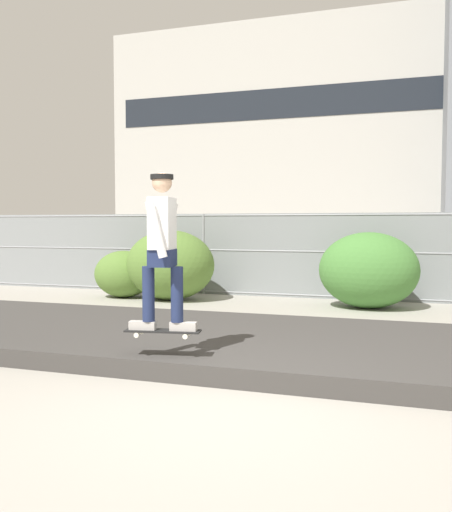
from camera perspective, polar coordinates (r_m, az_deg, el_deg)
The scene contains 10 objects.
ground_plane at distance 5.05m, azimuth -0.78°, elevation -15.36°, with size 120.00×120.00×0.00m, color #9E998E.
gravel_berm at distance 7.08m, azimuth 5.19°, elevation -9.02°, with size 13.41×3.29×0.21m, color #3D3A38.
skateboard at distance 5.97m, azimuth -6.46°, elevation -7.64°, with size 0.82×0.34×0.07m.
skater at distance 5.87m, azimuth -6.52°, elevation 1.43°, with size 0.73×0.61×1.65m.
chain_fence at distance 12.17m, azimuth 10.90°, elevation 0.01°, with size 17.88×0.06×1.85m.
parked_car_near at distance 15.78m, azimuth 2.14°, elevation 0.46°, with size 4.49×2.13×1.66m.
library_building at distance 55.04m, azimuth 6.56°, elevation 11.37°, with size 29.78×14.70×18.76m.
shrub_left at distance 12.47m, azimuth -10.39°, elevation -1.82°, with size 1.33×1.09×1.03m.
shrub_center at distance 11.92m, azimuth -5.73°, elevation -0.92°, with size 1.92×1.57×1.49m.
shrub_right at distance 11.03m, azimuth 14.35°, elevation -1.41°, with size 1.89×1.55×1.46m.
Camera 1 is at (1.57, -4.52, 1.61)m, focal length 39.18 mm.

